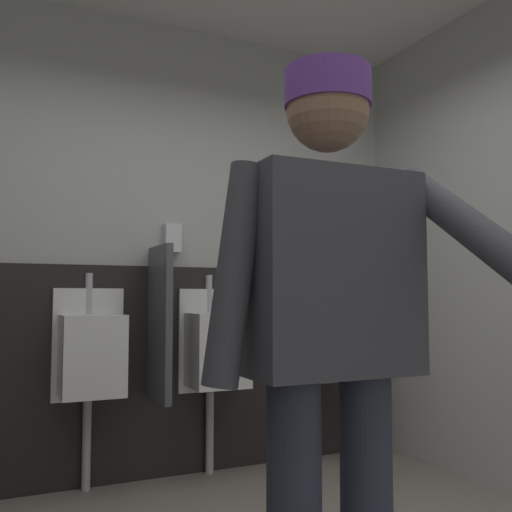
{
  "coord_description": "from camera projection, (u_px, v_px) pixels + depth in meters",
  "views": [
    {
      "loc": [
        -0.94,
        -1.69,
        1.1
      ],
      "look_at": [
        -0.06,
        0.19,
        1.25
      ],
      "focal_mm": 39.86,
      "sensor_mm": 36.0,
      "label": 1
    }
  ],
  "objects": [
    {
      "name": "wainscot_band_back",
      "position": [
        157.0,
        371.0,
        3.5
      ],
      "size": [
        3.38,
        0.03,
        1.29
      ],
      "primitive_type": "cube",
      "color": "black",
      "rests_on": "ground_plane"
    },
    {
      "name": "privacy_divider_panel",
      "position": [
        160.0,
        323.0,
        3.31
      ],
      "size": [
        0.04,
        0.4,
        0.9
      ],
      "primitive_type": "cube",
      "color": "#4C4C51"
    },
    {
      "name": "soap_dispenser",
      "position": [
        172.0,
        238.0,
        3.57
      ],
      "size": [
        0.1,
        0.07,
        0.18
      ],
      "primitive_type": "cube",
      "color": "silver"
    },
    {
      "name": "urinal_right",
      "position": [
        319.0,
        345.0,
        3.84
      ],
      "size": [
        0.4,
        0.34,
        1.24
      ],
      "color": "white",
      "rests_on": "ground_plane"
    },
    {
      "name": "urinal_left",
      "position": [
        91.0,
        354.0,
        3.2
      ],
      "size": [
        0.4,
        0.34,
        1.24
      ],
      "color": "white",
      "rests_on": "ground_plane"
    },
    {
      "name": "wall_back",
      "position": [
        155.0,
        244.0,
        3.63
      ],
      "size": [
        3.98,
        0.12,
        2.87
      ],
      "primitive_type": "cube",
      "color": "#B2B2AD",
      "rests_on": "ground_plane"
    },
    {
      "name": "urinal_middle",
      "position": [
        215.0,
        349.0,
        3.52
      ],
      "size": [
        0.4,
        0.34,
        1.24
      ],
      "color": "white",
      "rests_on": "ground_plane"
    },
    {
      "name": "person",
      "position": [
        331.0,
        326.0,
        1.49
      ],
      "size": [
        0.68,
        0.6,
        1.72
      ],
      "color": "#2D3342",
      "rests_on": "ground_plane"
    }
  ]
}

